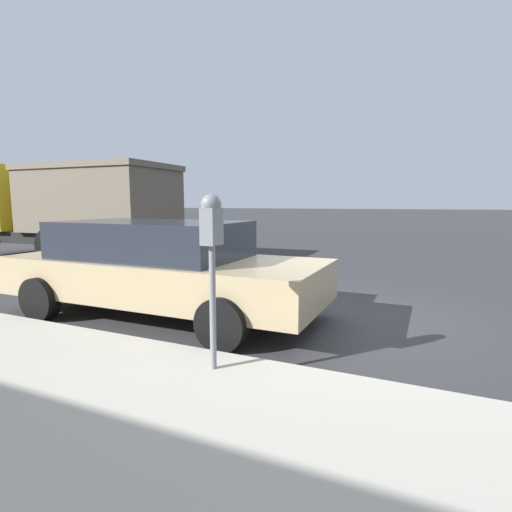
# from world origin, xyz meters

# --- Properties ---
(ground_plane) EXTENTS (220.00, 220.00, 0.00)m
(ground_plane) POSITION_xyz_m (0.00, 0.00, 0.00)
(ground_plane) COLOR #333335
(parking_meter) EXTENTS (0.21, 0.19, 1.66)m
(parking_meter) POSITION_xyz_m (-2.61, 0.68, 1.41)
(parking_meter) COLOR gray
(parking_meter) RESTS_ON sidewalk
(car_tan) EXTENTS (2.15, 4.90, 1.44)m
(car_tan) POSITION_xyz_m (-0.93, 2.59, 0.77)
(car_tan) COLOR tan
(car_tan) RESTS_ON ground_plane
(dump_truck) EXTENTS (2.98, 6.96, 2.85)m
(dump_truck) POSITION_xyz_m (3.09, 9.11, 1.62)
(dump_truck) COLOR black
(dump_truck) RESTS_ON ground_plane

